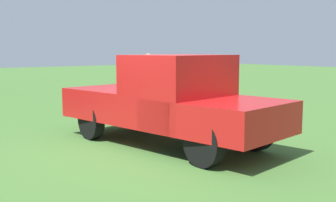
# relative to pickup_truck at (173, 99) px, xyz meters

# --- Properties ---
(ground_plane) EXTENTS (80.00, 80.00, 0.00)m
(ground_plane) POSITION_rel_pickup_truck_xyz_m (-0.06, 0.65, -0.96)
(ground_plane) COLOR #477533
(pickup_truck) EXTENTS (5.10, 2.53, 1.84)m
(pickup_truck) POSITION_rel_pickup_truck_xyz_m (0.00, 0.00, 0.00)
(pickup_truck) COLOR black
(pickup_truck) RESTS_ON ground_plane
(person_bystander) EXTENTS (0.40, 0.40, 1.83)m
(person_bystander) POSITION_rel_pickup_truck_xyz_m (4.34, -2.53, 0.09)
(person_bystander) COLOR black
(person_bystander) RESTS_ON ground_plane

